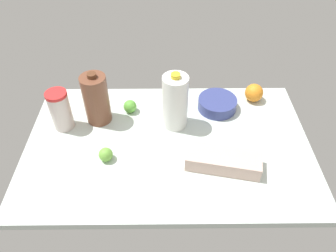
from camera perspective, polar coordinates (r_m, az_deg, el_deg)
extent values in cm
cube|color=silver|center=(140.05, 0.00, -3.41)|extent=(120.00, 76.00, 3.00)
cube|color=beige|center=(129.94, 9.59, -6.01)|extent=(30.34, 16.17, 6.45)
cylinder|color=white|center=(139.25, 1.24, 4.20)|extent=(10.95, 10.95, 25.11)
cylinder|color=yellow|center=(131.11, 1.33, 8.74)|extent=(3.83, 3.83, 1.80)
cylinder|color=#363F80|center=(155.44, 8.57, 3.84)|extent=(18.01, 18.01, 5.38)
cylinder|color=brown|center=(145.66, -12.39, 4.57)|extent=(11.08, 11.08, 23.05)
cylinder|color=#59331E|center=(138.37, -13.16, 8.56)|extent=(3.88, 3.88, 1.80)
cylinder|color=beige|center=(147.87, -18.17, 2.42)|extent=(8.82, 8.82, 17.28)
cylinder|color=red|center=(142.22, -18.98, 5.25)|extent=(9.09, 9.09, 1.40)
sphere|color=orange|center=(162.88, 14.74, 5.62)|extent=(8.68, 8.68, 8.68)
sphere|color=#6FB240|center=(133.14, -10.79, -4.90)|extent=(5.69, 5.69, 5.69)
sphere|color=#5CAC3A|center=(152.76, -6.62, 3.41)|extent=(6.04, 6.04, 6.04)
sphere|color=orange|center=(161.37, -12.81, 5.55)|extent=(8.37, 8.37, 8.37)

